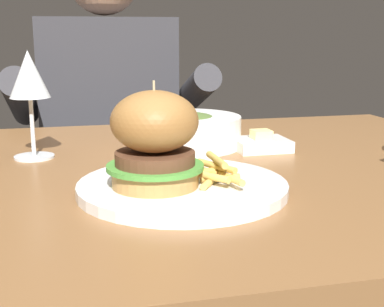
% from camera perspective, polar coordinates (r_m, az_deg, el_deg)
% --- Properties ---
extents(dining_table, '(1.29, 0.83, 0.74)m').
position_cam_1_polar(dining_table, '(0.84, -5.45, -7.72)').
color(dining_table, brown).
rests_on(dining_table, ground).
extents(main_plate, '(0.27, 0.27, 0.01)m').
position_cam_1_polar(main_plate, '(0.69, -1.02, -3.61)').
color(main_plate, white).
rests_on(main_plate, dining_table).
extents(burger_sandwich, '(0.12, 0.12, 0.13)m').
position_cam_1_polar(burger_sandwich, '(0.66, -4.28, 1.55)').
color(burger_sandwich, '#B78447').
rests_on(burger_sandwich, main_plate).
extents(fries_pile, '(0.10, 0.10, 0.03)m').
position_cam_1_polar(fries_pile, '(0.69, 1.96, -2.03)').
color(fries_pile, '#EABC5B').
rests_on(fries_pile, main_plate).
extents(wine_glass, '(0.07, 0.07, 0.18)m').
position_cam_1_polar(wine_glass, '(0.90, -16.98, 7.60)').
color(wine_glass, silver).
rests_on(wine_glass, dining_table).
extents(butter_dish, '(0.09, 0.08, 0.04)m').
position_cam_1_polar(butter_dish, '(0.95, 7.37, 1.06)').
color(butter_dish, white).
rests_on(butter_dish, dining_table).
extents(soup_bowl, '(0.20, 0.20, 0.06)m').
position_cam_1_polar(soup_bowl, '(0.96, -0.64, 2.52)').
color(soup_bowl, white).
rests_on(soup_bowl, dining_table).
extents(diner_person, '(0.51, 0.36, 1.18)m').
position_cam_1_polar(diner_person, '(1.52, -8.74, -1.75)').
color(diner_person, '#282833').
rests_on(diner_person, ground).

